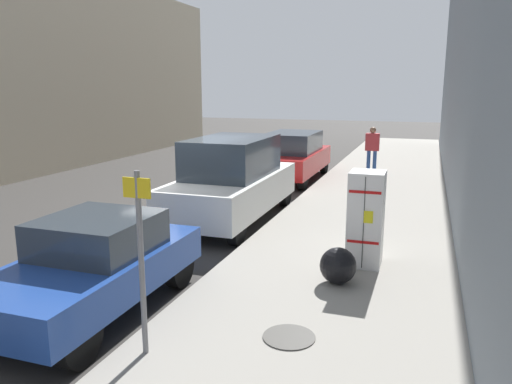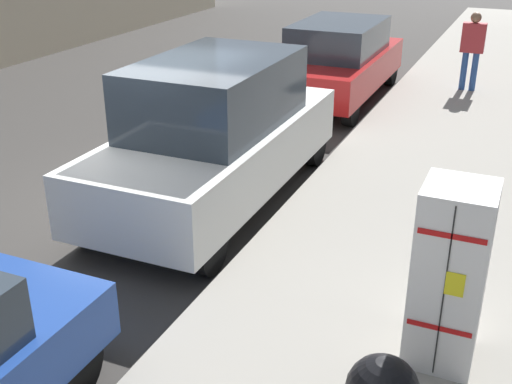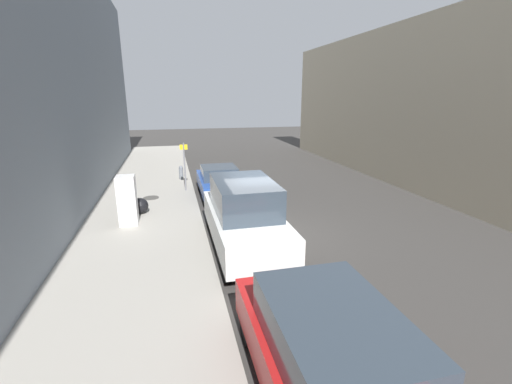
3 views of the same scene
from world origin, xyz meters
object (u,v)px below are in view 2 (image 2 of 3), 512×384
(pedestrian_walking_far, at_px, (472,45))
(parked_suv_red, at_px, (338,60))
(discarded_refrigerator, at_px, (449,276))
(parked_van_white, at_px, (217,133))

(pedestrian_walking_far, relative_size, parked_suv_red, 0.37)
(discarded_refrigerator, xyz_separation_m, parked_van_white, (3.67, -2.61, 0.04))
(parked_suv_red, bearing_deg, discarded_refrigerator, 113.02)
(discarded_refrigerator, distance_m, parked_van_white, 4.50)
(pedestrian_walking_far, height_order, parked_suv_red, pedestrian_walking_far)
(pedestrian_walking_far, distance_m, parked_van_white, 8.00)
(parked_van_white, bearing_deg, parked_suv_red, -90.00)
(discarded_refrigerator, xyz_separation_m, parked_suv_red, (3.67, -8.63, -0.11))
(parked_suv_red, distance_m, parked_van_white, 6.02)
(discarded_refrigerator, bearing_deg, parked_suv_red, -66.98)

